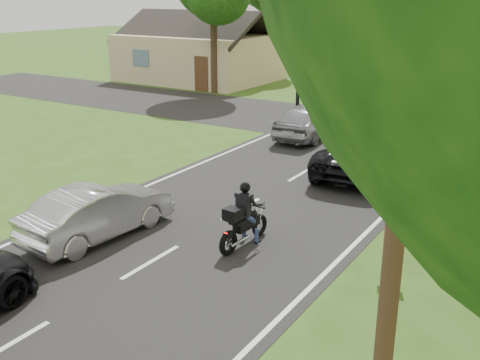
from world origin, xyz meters
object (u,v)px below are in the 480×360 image
object	(u,v)px
motorcycle_rider	(243,221)
utility_pole_near	(410,75)
dark_suv	(364,153)
sign_white	(393,199)
silver_suv	(309,120)
silver_sedan	(98,212)
traffic_signal	(454,44)
sign_green	(473,130)

from	to	relation	value
motorcycle_rider	utility_pole_near	size ratio (longest dim) A/B	0.20
dark_suv	utility_pole_near	xyz separation A→B (m)	(4.42, -11.17, 4.34)
utility_pole_near	sign_white	xyz separation A→B (m)	(-1.50, 4.98, -3.49)
motorcycle_rider	silver_suv	distance (m)	11.34
silver_sedan	traffic_signal	bearing A→B (deg)	-107.23
dark_suv	silver_suv	xyz separation A→B (m)	(-3.82, 3.59, 0.03)
motorcycle_rider	utility_pole_near	xyz separation A→B (m)	(4.85, -3.94, 4.42)
dark_suv	sign_green	bearing A→B (deg)	-154.79
sign_white	traffic_signal	bearing A→B (deg)	97.05
silver_suv	sign_white	world-z (taller)	sign_white
dark_suv	sign_white	distance (m)	6.90
motorcycle_rider	sign_green	xyz separation A→B (m)	(3.55, 9.04, 0.93)
traffic_signal	sign_white	bearing A→B (deg)	-82.95
silver_suv	dark_suv	bearing A→B (deg)	134.10
dark_suv	silver_sedan	bearing A→B (deg)	61.21
dark_suv	silver_suv	size ratio (longest dim) A/B	1.18
motorcycle_rider	traffic_signal	xyz separation A→B (m)	(1.99, 12.06, 3.47)
motorcycle_rider	dark_suv	xyz separation A→B (m)	(0.42, 7.23, 0.08)
dark_suv	sign_white	xyz separation A→B (m)	(2.92, -6.19, 0.85)
silver_suv	motorcycle_rider	bearing A→B (deg)	104.74
sign_white	utility_pole_near	bearing A→B (deg)	-73.24
motorcycle_rider	dark_suv	world-z (taller)	motorcycle_rider
utility_pole_near	sign_green	xyz separation A→B (m)	(-1.30, 12.98, -3.49)
silver_sedan	sign_white	bearing A→B (deg)	-154.81
dark_suv	silver_sedan	distance (m)	9.56
silver_sedan	sign_green	size ratio (longest dim) A/B	1.95
traffic_signal	motorcycle_rider	bearing A→B (deg)	-99.35
traffic_signal	sign_white	world-z (taller)	traffic_signal
traffic_signal	sign_green	xyz separation A→B (m)	(1.56, -3.02, -2.54)
silver_sedan	traffic_signal	world-z (taller)	traffic_signal
sign_white	sign_green	size ratio (longest dim) A/B	1.00
traffic_signal	utility_pole_near	xyz separation A→B (m)	(2.86, -16.00, 0.95)
dark_suv	traffic_signal	world-z (taller)	traffic_signal
motorcycle_rider	traffic_signal	bearing A→B (deg)	84.45
utility_pole_near	sign_green	bearing A→B (deg)	95.72
silver_sedan	sign_green	distance (m)	12.69
silver_suv	sign_green	bearing A→B (deg)	162.98
motorcycle_rider	sign_green	distance (m)	9.76
traffic_signal	sign_white	distance (m)	11.39
motorcycle_rider	sign_green	bearing A→B (deg)	72.38
motorcycle_rider	sign_white	world-z (taller)	sign_white
silver_suv	sign_green	size ratio (longest dim) A/B	2.11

